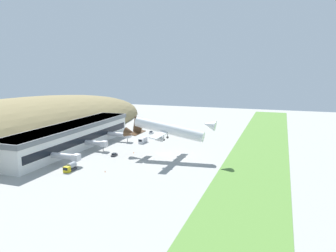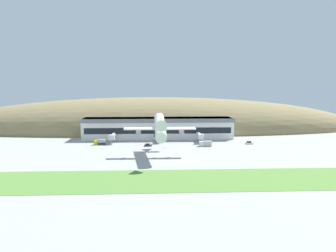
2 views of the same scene
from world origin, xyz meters
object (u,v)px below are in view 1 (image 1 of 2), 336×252
(cargo_airplane, at_px, (167,130))
(service_car_0, at_px, (151,133))
(terminal_building, at_px, (72,135))
(jetway_2, at_px, (120,135))
(traffic_cone_1, at_px, (134,152))
(service_car_1, at_px, (114,155))
(box_truck, at_px, (143,140))
(traffic_cone_0, at_px, (105,171))
(fuel_truck, at_px, (70,167))
(jetway_0, at_px, (67,157))
(jetway_1, at_px, (97,143))

(cargo_airplane, bearing_deg, service_car_0, 29.67)
(terminal_building, relative_size, jetway_2, 6.53)
(terminal_building, height_order, traffic_cone_1, terminal_building)
(cargo_airplane, xyz_separation_m, service_car_1, (-6.05, 25.77, -13.29))
(terminal_building, bearing_deg, box_truck, -49.98)
(service_car_0, bearing_deg, traffic_cone_0, -171.35)
(terminal_building, distance_m, cargo_airplane, 54.93)
(service_car_1, bearing_deg, traffic_cone_0, -160.16)
(fuel_truck, xyz_separation_m, box_truck, (58.97, -7.88, -0.09))
(jetway_2, height_order, service_car_0, jetway_2)
(traffic_cone_1, bearing_deg, jetway_0, 146.79)
(terminal_building, distance_m, jetway_0, 31.64)
(service_car_1, relative_size, traffic_cone_1, 7.42)
(jetway_1, bearing_deg, service_car_1, -115.93)
(cargo_airplane, xyz_separation_m, fuel_truck, (-33.21, 31.97, -12.35))
(terminal_building, relative_size, traffic_cone_1, 164.75)
(service_car_1, relative_size, box_truck, 0.61)
(jetway_0, relative_size, traffic_cone_1, 24.83)
(terminal_building, relative_size, service_car_1, 22.21)
(service_car_1, bearing_deg, jetway_0, 148.86)
(jetway_2, bearing_deg, fuel_truck, -173.92)
(jetway_2, height_order, traffic_cone_0, jetway_2)
(box_truck, relative_size, traffic_cone_0, 12.21)
(jetway_0, relative_size, jetway_1, 1.15)
(service_car_1, bearing_deg, jetway_2, 21.93)
(jetway_0, height_order, service_car_0, jetway_0)
(jetway_1, bearing_deg, jetway_0, -177.91)
(service_car_0, distance_m, traffic_cone_0, 82.78)
(traffic_cone_1, bearing_deg, jetway_1, 95.67)
(traffic_cone_1, bearing_deg, terminal_building, 93.76)
(jetway_2, xyz_separation_m, fuel_truck, (-57.87, -6.17, -2.44))
(jetway_1, distance_m, traffic_cone_1, 20.56)
(service_car_1, bearing_deg, cargo_airplane, -76.78)
(service_car_1, height_order, box_truck, box_truck)
(service_car_1, xyz_separation_m, fuel_truck, (-27.16, 6.20, 0.94))
(service_car_1, distance_m, fuel_truck, 27.88)
(jetway_0, bearing_deg, service_car_1, -31.14)
(jetway_2, height_order, service_car_1, jetway_2)
(box_truck, bearing_deg, cargo_airplane, -136.91)
(jetway_0, relative_size, service_car_1, 3.35)
(jetway_1, height_order, service_car_1, jetway_1)
(fuel_truck, distance_m, box_truck, 59.49)
(cargo_airplane, distance_m, box_truck, 37.39)
(cargo_airplane, xyz_separation_m, traffic_cone_0, (-29.78, 17.21, -13.62))
(jetway_0, relative_size, service_car_0, 3.21)
(jetway_0, height_order, fuel_truck, jetway_0)
(cargo_airplane, relative_size, traffic_cone_0, 80.14)
(terminal_building, distance_m, jetway_2, 29.69)
(jetway_0, xyz_separation_m, cargo_airplane, (26.72, -38.26, 9.91))
(cargo_airplane, height_order, traffic_cone_0, cargo_airplane)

